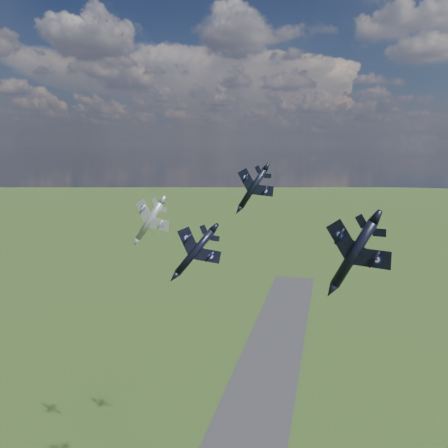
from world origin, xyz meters
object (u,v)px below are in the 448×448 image
(jet_right_navy, at_px, (354,254))
(jet_left_silver, at_px, (149,221))
(jet_high_navy, at_px, (253,188))
(jet_lead_navy, at_px, (195,252))

(jet_right_navy, relative_size, jet_left_silver, 0.89)
(jet_left_silver, bearing_deg, jet_high_navy, 18.70)
(jet_high_navy, bearing_deg, jet_lead_navy, -102.72)
(jet_lead_navy, relative_size, jet_right_navy, 1.03)
(jet_lead_navy, xyz_separation_m, jet_right_navy, (24.85, -16.77, 5.31))
(jet_right_navy, distance_m, jet_left_silver, 54.05)
(jet_lead_navy, xyz_separation_m, jet_left_silver, (-16.16, 18.23, 1.53))
(jet_right_navy, bearing_deg, jet_high_navy, 138.69)
(jet_high_navy, distance_m, jet_left_silver, 23.43)
(jet_lead_navy, height_order, jet_right_navy, jet_right_navy)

